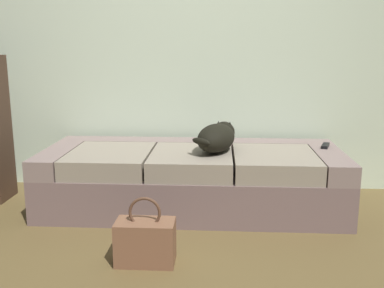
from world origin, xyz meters
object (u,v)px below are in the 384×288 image
at_px(dog_dark, 217,137).
at_px(tv_remote, 325,146).
at_px(handbag, 145,241).
at_px(couch, 192,178).

xyz_separation_m(dog_dark, tv_remote, (0.79, 0.16, -0.09)).
bearing_deg(handbag, couch, 77.31).
height_order(couch, dog_dark, dog_dark).
distance_m(couch, dog_dark, 0.37).
bearing_deg(handbag, tv_remote, 41.16).
xyz_separation_m(couch, tv_remote, (0.97, 0.13, 0.23)).
bearing_deg(tv_remote, handbag, -119.85).
relative_size(dog_dark, handbag, 1.50).
distance_m(dog_dark, tv_remote, 0.82).
height_order(tv_remote, handbag, tv_remote).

